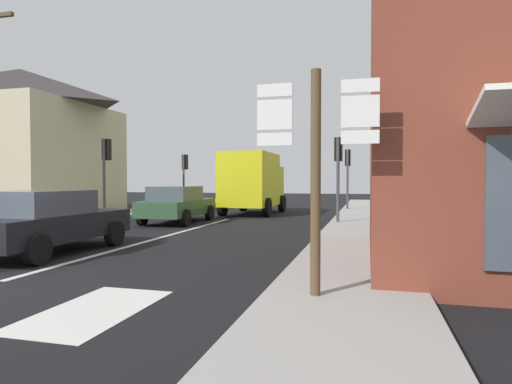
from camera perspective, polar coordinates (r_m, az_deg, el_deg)
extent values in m
plane|color=black|center=(17.01, -5.91, -4.21)|extent=(80.00, 80.00, 0.00)
cube|color=#9E9B96|center=(13.94, 13.47, -5.23)|extent=(2.25, 44.00, 0.14)
cube|color=#9E9B96|center=(18.16, -25.29, -3.77)|extent=(2.25, 44.00, 0.14)
cube|color=silver|center=(13.37, -11.98, -5.79)|extent=(0.16, 12.00, 0.01)
cube|color=silver|center=(6.19, -20.71, -14.47)|extent=(1.20, 2.20, 0.01)
cube|color=beige|center=(25.33, -28.68, 3.75)|extent=(7.75, 7.28, 5.53)
pyramid|color=#383333|center=(25.76, -28.79, 12.06)|extent=(8.14, 7.65, 1.92)
cube|color=beige|center=(28.58, -22.76, -1.29)|extent=(4.65, 1.20, 0.70)
cube|color=black|center=(11.22, -25.83, -4.15)|extent=(1.75, 4.20, 0.60)
cube|color=#47515B|center=(10.99, -26.72, -1.27)|extent=(1.55, 2.10, 0.55)
cylinder|color=black|center=(12.84, -24.87, -4.79)|extent=(0.22, 0.64, 0.64)
cylinder|color=black|center=(11.80, -18.28, -5.26)|extent=(0.22, 0.64, 0.64)
cylinder|color=black|center=(9.67, -27.08, -6.85)|extent=(0.22, 0.64, 0.64)
cube|color=#2D5133|center=(17.61, -10.32, -2.01)|extent=(1.87, 4.25, 0.60)
cube|color=#47515B|center=(17.36, -10.66, -0.16)|extent=(1.61, 2.14, 0.55)
cylinder|color=black|center=(19.22, -11.12, -2.62)|extent=(0.24, 0.65, 0.64)
cylinder|color=black|center=(18.57, -6.18, -2.74)|extent=(0.24, 0.65, 0.64)
cylinder|color=black|center=(16.80, -14.90, -3.23)|extent=(0.24, 0.65, 0.64)
cylinder|color=black|center=(16.05, -9.36, -3.42)|extent=(0.24, 0.65, 0.64)
cube|color=yellow|center=(21.13, -0.80, 1.67)|extent=(2.25, 3.73, 2.60)
cube|color=yellow|center=(23.54, 0.90, 0.92)|extent=(2.11, 1.33, 2.00)
cube|color=#47515B|center=(23.60, 0.93, 2.87)|extent=(1.76, 0.12, 0.70)
cylinder|color=black|center=(23.83, -1.69, -1.48)|extent=(0.29, 0.90, 0.90)
cylinder|color=black|center=(23.27, 3.49, -1.55)|extent=(0.29, 0.90, 0.90)
cylinder|color=black|center=(20.61, -4.48, -1.95)|extent=(0.29, 0.90, 0.90)
cylinder|color=black|center=(19.97, 1.47, -2.06)|extent=(0.29, 0.90, 0.90)
cylinder|color=brown|center=(5.87, 7.93, 0.52)|extent=(0.14, 0.14, 3.20)
cube|color=white|center=(6.14, 2.50, 13.35)|extent=(0.50, 0.03, 0.18)
cube|color=black|center=(6.16, 2.54, 13.32)|extent=(0.43, 0.01, 0.13)
cube|color=white|center=(6.08, 2.50, 10.21)|extent=(0.50, 0.03, 0.42)
cube|color=black|center=(6.10, 2.54, 10.19)|extent=(0.43, 0.01, 0.32)
cube|color=white|center=(6.04, 2.49, 7.02)|extent=(0.50, 0.03, 0.18)
cube|color=black|center=(6.06, 2.53, 7.01)|extent=(0.43, 0.01, 0.13)
cube|color=white|center=(6.01, 13.69, 13.57)|extent=(0.50, 0.03, 0.18)
cube|color=black|center=(6.03, 13.69, 13.54)|extent=(0.43, 0.01, 0.13)
cube|color=white|center=(5.95, 13.67, 10.37)|extent=(0.50, 0.03, 0.42)
cube|color=black|center=(5.97, 13.67, 10.34)|extent=(0.43, 0.01, 0.32)
cube|color=white|center=(5.91, 13.65, 7.11)|extent=(0.50, 0.03, 0.18)
cube|color=black|center=(5.92, 13.65, 7.09)|extent=(0.43, 0.01, 0.13)
cylinder|color=#47474C|center=(24.12, 12.06, 1.51)|extent=(0.12, 0.12, 3.41)
cube|color=black|center=(24.36, 12.10, 4.47)|extent=(0.30, 0.28, 0.90)
sphere|color=red|center=(24.51, 12.12, 5.09)|extent=(0.18, 0.18, 0.18)
sphere|color=#3C2303|center=(24.50, 12.12, 4.43)|extent=(0.18, 0.18, 0.18)
sphere|color=black|center=(24.48, 12.11, 3.78)|extent=(0.18, 0.18, 0.18)
cylinder|color=#47474C|center=(26.27, -9.59, 1.38)|extent=(0.12, 0.12, 3.28)
cube|color=black|center=(26.48, -9.42, 3.95)|extent=(0.30, 0.28, 0.90)
sphere|color=red|center=(26.62, -9.30, 4.52)|extent=(0.18, 0.18, 0.18)
sphere|color=#3C2303|center=(26.61, -9.30, 3.92)|extent=(0.18, 0.18, 0.18)
sphere|color=black|center=(26.60, -9.30, 3.31)|extent=(0.18, 0.18, 0.18)
cylinder|color=#47474C|center=(16.47, 10.83, 1.40)|extent=(0.12, 0.12, 3.34)
cube|color=black|center=(16.71, 10.90, 5.59)|extent=(0.30, 0.28, 0.90)
sphere|color=red|center=(16.87, 10.93, 6.47)|extent=(0.18, 0.18, 0.18)
sphere|color=#3C2303|center=(16.85, 10.93, 5.53)|extent=(0.18, 0.18, 0.18)
sphere|color=black|center=(16.84, 10.92, 4.57)|extent=(0.18, 0.18, 0.18)
cylinder|color=#47474C|center=(19.21, -19.54, 1.54)|extent=(0.12, 0.12, 3.47)
cube|color=black|center=(19.42, -19.24, 5.34)|extent=(0.30, 0.28, 0.90)
sphere|color=red|center=(19.56, -19.02, 6.11)|extent=(0.18, 0.18, 0.18)
sphere|color=#3C2303|center=(19.54, -19.01, 5.29)|extent=(0.18, 0.18, 0.18)
sphere|color=black|center=(19.52, -19.00, 4.47)|extent=(0.18, 0.18, 0.18)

